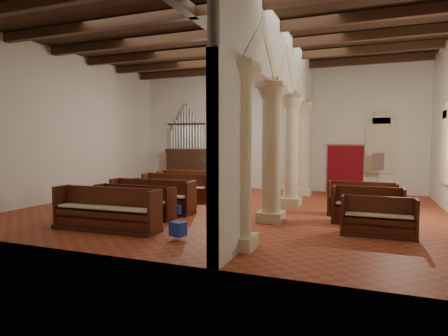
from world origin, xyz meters
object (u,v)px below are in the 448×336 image
at_px(pipe_organ, 187,161).
at_px(processional_banner, 378,180).
at_px(lectern, 198,176).
at_px(nave_pew_0, 106,216).
at_px(aisle_pew_0, 378,223).

distance_m(pipe_organ, processional_banner, 9.44).
xyz_separation_m(pipe_organ, processional_banner, (9.38, -0.85, -0.62)).
relative_size(pipe_organ, lectern, 3.20).
relative_size(nave_pew_0, aisle_pew_0, 1.71).
bearing_deg(lectern, processional_banner, -16.03).
xyz_separation_m(processional_banner, aisle_pew_0, (-0.15, -6.86, -0.42)).
xyz_separation_m(processional_banner, nave_pew_0, (-6.95, -8.80, -0.37)).
xyz_separation_m(pipe_organ, nave_pew_0, (2.43, -9.66, -0.99)).
bearing_deg(processional_banner, aisle_pew_0, -80.45).
bearing_deg(nave_pew_0, lectern, 98.43).
bearing_deg(nave_pew_0, aisle_pew_0, 14.33).
distance_m(pipe_organ, nave_pew_0, 10.01).
bearing_deg(lectern, nave_pew_0, -91.22).
xyz_separation_m(lectern, processional_banner, (8.63, -0.72, 0.18)).
bearing_deg(pipe_organ, processional_banner, -5.19).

